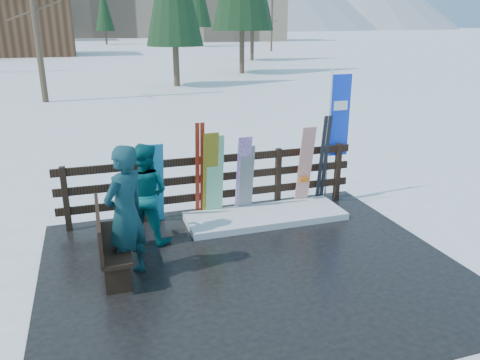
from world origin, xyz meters
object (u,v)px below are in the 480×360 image
object	(u,v)px
snowboard_1	(215,177)
rental_flag	(337,121)
snowboard_2	(210,176)
snowboard_3	(243,175)
person_back	(145,194)
bench	(108,240)
snowboard_4	(246,180)
person_front	(125,214)
snowboard_5	(305,167)
snowboard_0	(155,184)

from	to	relation	value
snowboard_1	rental_flag	size ratio (longest dim) A/B	0.61
snowboard_2	snowboard_3	distance (m)	0.62
rental_flag	person_back	world-z (taller)	rental_flag
snowboard_3	person_back	size ratio (longest dim) A/B	0.92
bench	snowboard_2	size ratio (longest dim) A/B	0.91
snowboard_3	rental_flag	distance (m)	2.22
bench	snowboard_3	distance (m)	2.93
snowboard_3	snowboard_4	bearing A→B (deg)	-0.00
snowboard_3	person_back	xyz separation A→B (m)	(-1.86, -0.63, 0.07)
snowboard_1	person_front	size ratio (longest dim) A/B	0.83
rental_flag	person_front	world-z (taller)	rental_flag
rental_flag	person_front	size ratio (longest dim) A/B	1.35
snowboard_4	person_front	distance (m)	2.89
snowboard_4	snowboard_2	bearing A→B (deg)	180.00
snowboard_5	snowboard_1	bearing A→B (deg)	180.00
snowboard_4	snowboard_5	bearing A→B (deg)	0.00
snowboard_2	person_back	bearing A→B (deg)	-153.17
person_back	snowboard_5	bearing A→B (deg)	-138.06
bench	person_front	world-z (taller)	person_front
snowboard_4	snowboard_5	size ratio (longest dim) A/B	0.83
bench	person_back	xyz separation A→B (m)	(0.64, 0.87, 0.31)
snowboard_0	snowboard_5	distance (m)	2.87
snowboard_2	snowboard_4	size ratio (longest dim) A/B	1.23
snowboard_3	snowboard_4	size ratio (longest dim) A/B	1.14
snowboard_4	snowboard_5	distance (m)	1.19
snowboard_1	snowboard_4	distance (m)	0.61
person_front	snowboard_3	bearing A→B (deg)	174.62
snowboard_0	person_front	size ratio (longest dim) A/B	0.81
snowboard_0	snowboard_2	distance (m)	1.00
snowboard_0	snowboard_3	distance (m)	1.62
bench	snowboard_1	distance (m)	2.49
bench	snowboard_1	world-z (taller)	snowboard_1
snowboard_5	person_back	size ratio (longest dim) A/B	0.98
snowboard_0	person_front	xyz separation A→B (m)	(-0.63, -1.71, 0.20)
snowboard_5	person_front	bearing A→B (deg)	-153.96
snowboard_2	rental_flag	world-z (taller)	rental_flag
snowboard_2	person_back	xyz separation A→B (m)	(-1.24, -0.63, 0.01)
bench	snowboard_2	bearing A→B (deg)	38.51
snowboard_2	snowboard_5	distance (m)	1.87
snowboard_1	snowboard_5	distance (m)	1.79
snowboard_1	snowboard_2	bearing A→B (deg)	180.00
person_back	person_front	bearing A→B (deg)	100.89
snowboard_5	person_front	size ratio (longest dim) A/B	0.85
snowboard_1	person_back	xyz separation A→B (m)	(-1.33, -0.63, 0.04)
person_front	snowboard_5	bearing A→B (deg)	163.42
bench	snowboard_0	world-z (taller)	snowboard_0
bench	rental_flag	world-z (taller)	rental_flag
snowboard_3	person_back	world-z (taller)	person_back
snowboard_0	snowboard_5	xyz separation A→B (m)	(2.87, 0.00, 0.05)
rental_flag	snowboard_3	bearing A→B (deg)	-172.43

